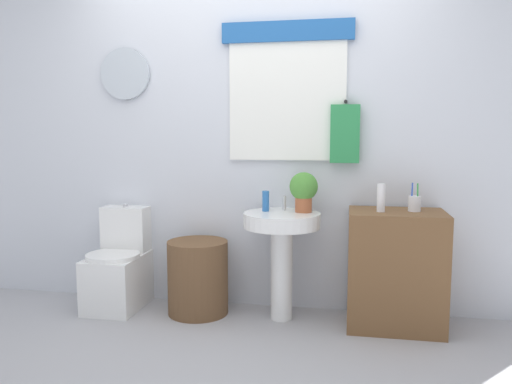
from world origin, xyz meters
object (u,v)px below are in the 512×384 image
object	(u,v)px
laundry_hamper	(198,277)
pedestal_sink	(282,239)
toothbrush_cup	(414,203)
toilet	(119,269)
potted_plant	(304,189)
wooden_cabinet	(395,269)
soap_bottle	(266,201)
lotion_bottle	(381,198)

from	to	relation	value
laundry_hamper	pedestal_sink	bearing A→B (deg)	0.00
pedestal_sink	toothbrush_cup	size ratio (longest dim) A/B	4.01
toilet	potted_plant	xyz separation A→B (m)	(1.35, 0.03, 0.62)
pedestal_sink	toothbrush_cup	bearing A→B (deg)	1.33
wooden_cabinet	soap_bottle	world-z (taller)	soap_bottle
soap_bottle	potted_plant	size ratio (longest dim) A/B	0.52
laundry_hamper	lotion_bottle	size ratio (longest dim) A/B	2.87
toilet	lotion_bottle	bearing A→B (deg)	-2.29
lotion_bottle	toothbrush_cup	xyz separation A→B (m)	(0.22, 0.06, -0.04)
soap_bottle	toothbrush_cup	bearing A→B (deg)	-1.75
potted_plant	toilet	bearing A→B (deg)	-178.91
pedestal_sink	soap_bottle	world-z (taller)	soap_bottle
toothbrush_cup	pedestal_sink	bearing A→B (deg)	-178.67
pedestal_sink	toilet	bearing A→B (deg)	178.38
toilet	lotion_bottle	distance (m)	1.95
toilet	wooden_cabinet	bearing A→B (deg)	-1.00
laundry_hamper	toothbrush_cup	bearing A→B (deg)	0.78
toilet	laundry_hamper	world-z (taller)	toilet
wooden_cabinet	potted_plant	world-z (taller)	potted_plant
toilet	soap_bottle	xyz separation A→B (m)	(1.09, 0.02, 0.53)
toilet	toothbrush_cup	bearing A→B (deg)	-0.40
pedestal_sink	lotion_bottle	xyz separation A→B (m)	(0.65, -0.04, 0.30)
toilet	lotion_bottle	world-z (taller)	lotion_bottle
wooden_cabinet	toothbrush_cup	xyz separation A→B (m)	(0.11, 0.02, 0.44)
laundry_hamper	potted_plant	world-z (taller)	potted_plant
soap_bottle	toothbrush_cup	world-z (taller)	toothbrush_cup
wooden_cabinet	soap_bottle	xyz separation A→B (m)	(-0.88, 0.05, 0.43)
laundry_hamper	potted_plant	xyz separation A→B (m)	(0.74, 0.06, 0.64)
pedestal_sink	toothbrush_cup	xyz separation A→B (m)	(0.86, 0.02, 0.26)
pedestal_sink	potted_plant	distance (m)	0.37
laundry_hamper	toothbrush_cup	world-z (taller)	toothbrush_cup
potted_plant	lotion_bottle	world-z (taller)	potted_plant
toilet	soap_bottle	distance (m)	1.21
wooden_cabinet	lotion_bottle	size ratio (longest dim) A/B	4.25
lotion_bottle	toothbrush_cup	bearing A→B (deg)	15.56
lotion_bottle	pedestal_sink	bearing A→B (deg)	176.47
lotion_bottle	soap_bottle	bearing A→B (deg)	173.31
soap_bottle	potted_plant	bearing A→B (deg)	2.20
laundry_hamper	toothbrush_cup	distance (m)	1.57
pedestal_sink	potted_plant	world-z (taller)	potted_plant
pedestal_sink	laundry_hamper	bearing A→B (deg)	180.00
potted_plant	soap_bottle	bearing A→B (deg)	-177.80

